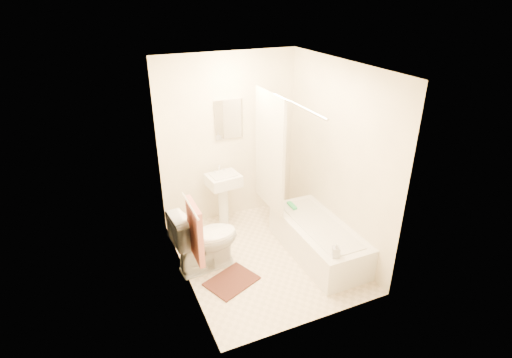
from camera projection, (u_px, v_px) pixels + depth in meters
name	position (u px, v px, depth m)	size (l,w,h in m)	color
floor	(264.00, 257.00, 5.14)	(2.40, 2.40, 0.00)	beige
ceiling	(266.00, 66.00, 4.10)	(2.40, 2.40, 0.00)	white
wall_back	(229.00, 139.00, 5.61)	(2.00, 0.02, 2.40)	beige
wall_left	(180.00, 188.00, 4.25)	(0.02, 2.40, 2.40)	beige
wall_right	(337.00, 159.00, 4.98)	(0.02, 2.40, 2.40)	beige
mirror	(229.00, 119.00, 5.46)	(0.40, 0.03, 0.55)	white
curtain_rod	(286.00, 99.00, 4.46)	(0.03, 0.03, 1.70)	silver
shower_curtain	(270.00, 152.00, 5.13)	(0.04, 0.80, 1.55)	silver
towel_bar	(190.00, 206.00, 4.11)	(0.02, 0.02, 0.60)	silver
towel	(195.00, 231.00, 4.26)	(0.06, 0.45, 0.66)	#CC7266
toilet_paper	(187.00, 221.00, 4.60)	(0.12, 0.12, 0.11)	white
toilet	(205.00, 239.00, 4.79)	(0.45, 0.81, 0.79)	silver
sink	(224.00, 198.00, 5.66)	(0.44, 0.35, 0.87)	white
bathtub	(318.00, 239.00, 5.12)	(0.66, 1.51, 0.42)	white
bath_mat	(232.00, 281.00, 4.69)	(0.57, 0.42, 0.02)	#53261F
soap_bottle	(336.00, 250.00, 4.40)	(0.08, 0.08, 0.18)	silver
scrub_brush	(292.00, 206.00, 5.43)	(0.06, 0.20, 0.04)	#2EBE62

